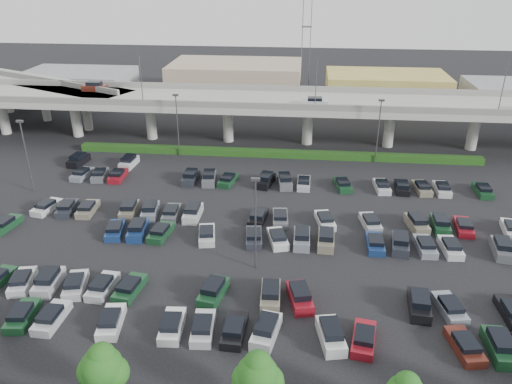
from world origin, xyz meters
TOP-DOWN VIEW (x-y plane):
  - ground at (0.00, 0.00)m, footprint 280.00×280.00m
  - overpass at (-0.25, 31.99)m, footprint 150.00×13.00m
  - on_ramp at (-52.10, 43.05)m, footprint 50.93×30.13m
  - hedge at (0.00, 25.00)m, footprint 66.00×1.60m
  - tree_row at (0.70, -26.53)m, footprint 65.07×3.66m
  - parked_cars at (-0.64, -3.41)m, footprint 62.92×41.62m
  - light_poles at (-4.13, 2.00)m, footprint 66.90×48.38m
  - distant_buildings at (12.38, 61.81)m, footprint 138.00×24.00m
  - comm_tower at (4.00, 74.00)m, footprint 2.40×2.40m

SIDE VIEW (x-z plane):
  - ground at x=0.00m, z-range 0.00..0.00m
  - hedge at x=0.00m, z-range 0.00..1.10m
  - parked_cars at x=-0.64m, z-range -0.21..1.46m
  - tree_row at x=0.70m, z-range 0.55..6.49m
  - distant_buildings at x=12.38m, z-range -0.76..8.24m
  - light_poles at x=-4.13m, z-range 1.09..11.39m
  - on_ramp at x=-52.10m, z-range 2.46..11.26m
  - overpass at x=-0.25m, z-range -0.93..14.87m
  - comm_tower at x=4.00m, z-range 0.61..30.61m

